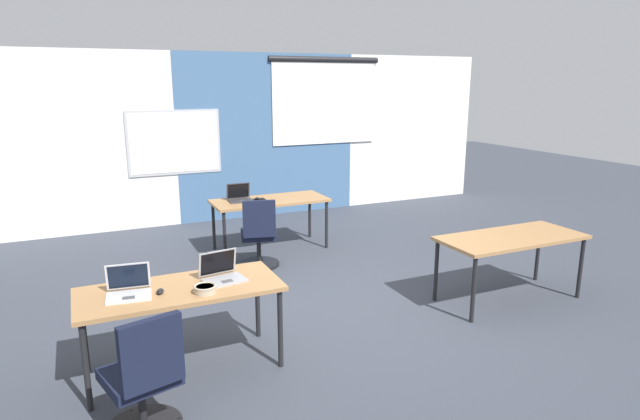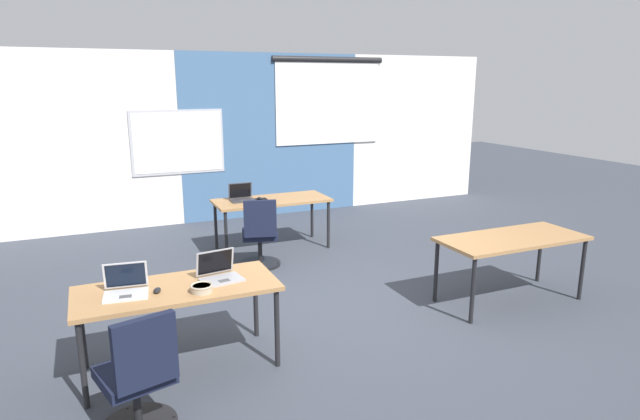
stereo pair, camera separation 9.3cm
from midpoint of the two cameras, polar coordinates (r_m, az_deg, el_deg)
The scene contains 14 objects.
ground_plane at distance 5.79m, azimuth 2.54°, elevation -10.18°, with size 24.00×24.00×0.00m.
back_wall_assembly at distance 9.29m, azimuth -8.82°, elevation 7.76°, with size 10.00×0.27×2.80m.
desk_near_left at distance 4.51m, azimuth -14.39°, elevation -8.64°, with size 1.60×0.70×0.72m.
desk_near_right at distance 6.07m, azimuth 20.24°, elevation -3.26°, with size 1.60×0.70×0.72m.
desk_far_center at distance 7.52m, azimuth -4.83°, elevation 0.71°, with size 1.60×0.70×0.72m.
laptop_near_left_inner at distance 4.56m, azimuth -10.12°, elevation -6.69°, with size 0.37×0.32×0.23m.
laptop_near_left_end at distance 4.43m, azimuth -19.47°, elevation -7.86°, with size 0.36×0.31×0.23m.
mouse_near_left_end at distance 4.41m, azimuth -16.42°, elevation -8.23°, with size 0.08×0.11×0.03m.
chair_near_left_end at distance 3.89m, azimuth -18.11°, elevation -17.34°, with size 0.54×0.59×0.92m.
laptop_far_left at distance 7.46m, azimuth -7.99°, elevation 1.39°, with size 0.33×0.27×0.24m.
mousepad_far_left at distance 7.49m, azimuth -6.11°, elevation 1.12°, with size 0.22×0.19×0.00m.
mouse_far_left at distance 7.49m, azimuth -6.12°, elevation 1.26°, with size 0.07×0.11×0.03m.
chair_far_left at distance 6.84m, azimuth -6.04°, elevation -3.10°, with size 0.54×0.59×0.92m.
snack_bowl at distance 4.32m, azimuth -11.93°, elevation -8.14°, with size 0.18×0.18×0.06m.
Camera 2 is at (-2.32, -4.76, 2.34)m, focal length 29.95 mm.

